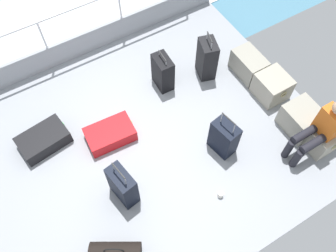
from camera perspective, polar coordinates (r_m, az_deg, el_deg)
The scene contains 16 objects.
ground_plane at distance 5.60m, azimuth -3.04°, elevation -2.38°, with size 4.40×5.20×0.06m, color gray.
gunwale_port at distance 6.65m, azimuth -12.61°, elevation 12.97°, with size 0.06×5.20×0.45m, color gray.
railing_port at distance 6.27m, azimuth -13.61°, elevation 16.47°, with size 0.04×4.20×1.02m.
sea_wake at distance 8.06m, azimuth -16.14°, elevation 16.22°, with size 12.00×12.00×0.01m.
cargo_crate_0 at distance 6.33m, azimuth 12.71°, elevation 9.51°, with size 0.63×0.38×0.39m.
cargo_crate_1 at distance 6.11m, azimuth 16.23°, elevation 6.07°, with size 0.53×0.48×0.42m.
cargo_crate_2 at distance 5.88m, azimuth 20.51°, elevation 1.00°, with size 0.60×0.49×0.42m.
cargo_crate_3 at distance 5.82m, azimuth 23.10°, elevation -1.54°, with size 0.53×0.43×0.41m.
passenger_seated at distance 5.41m, azimuth 23.12°, elevation -0.44°, with size 0.34×0.66×1.11m.
suitcase_0 at distance 5.29m, azimuth 8.87°, elevation -1.83°, with size 0.43×0.31×0.83m.
suitcase_1 at distance 5.92m, azimuth -0.83°, elevation 8.56°, with size 0.40×0.26×0.71m.
suitcase_2 at distance 4.94m, azimuth -7.22°, elevation -9.40°, with size 0.46×0.29×0.82m.
suitcase_3 at distance 5.55m, azimuth -9.18°, elevation -1.28°, with size 0.50×0.75×0.23m.
suitcase_4 at distance 6.08m, azimuth 6.20°, elevation 10.59°, with size 0.42×0.35×0.87m.
suitcase_5 at distance 5.75m, azimuth -19.19°, elevation -2.07°, with size 0.55×0.78×0.23m.
paper_cup at distance 5.20m, azimuth 8.38°, elevation -10.74°, with size 0.08×0.08×0.10m, color white.
Camera 1 is at (2.45, -1.13, 4.88)m, focal length 38.29 mm.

